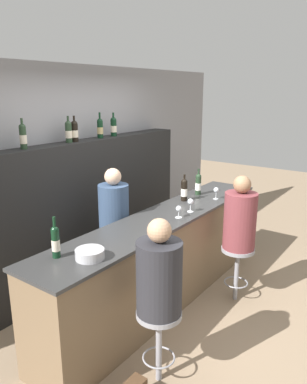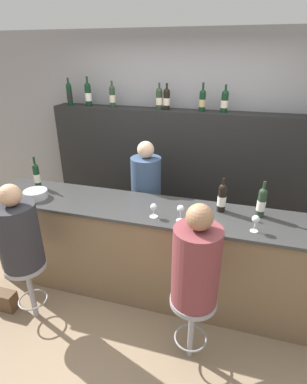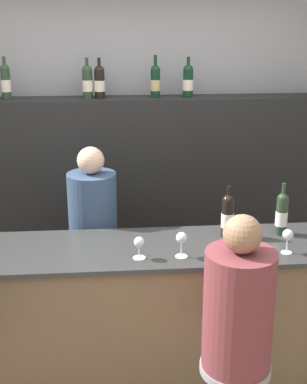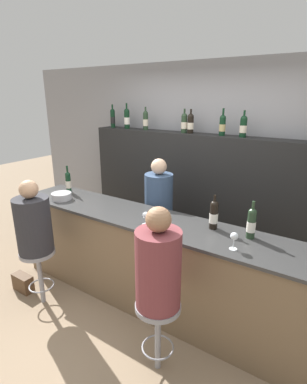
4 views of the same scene
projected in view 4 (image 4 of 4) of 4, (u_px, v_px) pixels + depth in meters
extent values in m
plane|color=#8C755B|center=(136.00, 318.00, 3.08)|extent=(16.00, 16.00, 0.00)
cube|color=gray|center=(208.00, 165.00, 3.97)|extent=(6.40, 0.05, 2.60)
cube|color=brown|center=(151.00, 264.00, 3.15)|extent=(3.38, 0.57, 0.98)
cube|color=#333333|center=(151.00, 220.00, 2.99)|extent=(3.42, 0.61, 0.03)
cube|color=black|center=(199.00, 201.00, 3.93)|extent=(3.21, 0.28, 1.73)
cylinder|color=black|center=(68.00, 183.00, 3.76)|extent=(0.06, 0.06, 0.23)
cylinder|color=beige|center=(68.00, 184.00, 3.77)|extent=(0.07, 0.07, 0.09)
sphere|color=black|center=(68.00, 175.00, 3.73)|extent=(0.06, 0.06, 0.06)
cylinder|color=black|center=(67.00, 170.00, 3.71)|extent=(0.02, 0.02, 0.10)
cylinder|color=black|center=(214.00, 217.00, 2.73)|extent=(0.08, 0.08, 0.23)
cylinder|color=white|center=(214.00, 218.00, 2.74)|extent=(0.08, 0.08, 0.09)
sphere|color=black|center=(214.00, 205.00, 2.70)|extent=(0.08, 0.08, 0.08)
cylinder|color=black|center=(215.00, 199.00, 2.68)|extent=(0.02, 0.02, 0.08)
cylinder|color=#233823|center=(251.00, 225.00, 2.55)|extent=(0.07, 0.07, 0.23)
cylinder|color=white|center=(251.00, 226.00, 2.55)|extent=(0.07, 0.07, 0.09)
sphere|color=#233823|center=(253.00, 213.00, 2.52)|extent=(0.07, 0.07, 0.07)
cylinder|color=#233823|center=(253.00, 206.00, 2.50)|extent=(0.02, 0.02, 0.09)
cylinder|color=black|center=(113.00, 119.00, 4.39)|extent=(0.07, 0.07, 0.23)
cylinder|color=black|center=(113.00, 120.00, 4.39)|extent=(0.07, 0.07, 0.09)
sphere|color=black|center=(112.00, 111.00, 4.35)|extent=(0.07, 0.07, 0.07)
cylinder|color=black|center=(112.00, 107.00, 4.33)|extent=(0.02, 0.02, 0.08)
cylinder|color=black|center=(127.00, 120.00, 4.25)|extent=(0.08, 0.08, 0.24)
cylinder|color=white|center=(127.00, 121.00, 4.25)|extent=(0.08, 0.08, 0.10)
sphere|color=black|center=(127.00, 111.00, 4.21)|extent=(0.08, 0.08, 0.08)
cylinder|color=black|center=(127.00, 107.00, 4.19)|extent=(0.02, 0.02, 0.09)
cylinder|color=#233823|center=(146.00, 122.00, 4.08)|extent=(0.07, 0.07, 0.22)
cylinder|color=beige|center=(146.00, 123.00, 4.08)|extent=(0.07, 0.07, 0.09)
sphere|color=#233823|center=(146.00, 114.00, 4.04)|extent=(0.07, 0.07, 0.07)
cylinder|color=#233823|center=(146.00, 110.00, 4.03)|extent=(0.02, 0.02, 0.07)
cylinder|color=#233823|center=(184.00, 125.00, 3.77)|extent=(0.07, 0.07, 0.20)
cylinder|color=beige|center=(184.00, 125.00, 3.77)|extent=(0.08, 0.08, 0.08)
sphere|color=#233823|center=(184.00, 116.00, 3.73)|extent=(0.07, 0.07, 0.07)
cylinder|color=#233823|center=(185.00, 112.00, 3.72)|extent=(0.02, 0.02, 0.08)
cylinder|color=black|center=(190.00, 125.00, 3.72)|extent=(0.08, 0.08, 0.20)
cylinder|color=beige|center=(190.00, 126.00, 3.72)|extent=(0.08, 0.08, 0.08)
sphere|color=black|center=(191.00, 117.00, 3.69)|extent=(0.08, 0.08, 0.08)
cylinder|color=black|center=(191.00, 112.00, 3.67)|extent=(0.02, 0.02, 0.08)
cylinder|color=black|center=(222.00, 127.00, 3.50)|extent=(0.07, 0.07, 0.20)
cylinder|color=tan|center=(222.00, 128.00, 3.50)|extent=(0.07, 0.07, 0.08)
sphere|color=black|center=(223.00, 118.00, 3.47)|extent=(0.07, 0.07, 0.07)
cylinder|color=black|center=(223.00, 113.00, 3.45)|extent=(0.02, 0.02, 0.10)
cylinder|color=black|center=(243.00, 128.00, 3.37)|extent=(0.08, 0.08, 0.20)
cylinder|color=beige|center=(243.00, 129.00, 3.37)|extent=(0.08, 0.08, 0.08)
sphere|color=black|center=(244.00, 119.00, 3.34)|extent=(0.08, 0.08, 0.08)
cylinder|color=black|center=(244.00, 114.00, 3.32)|extent=(0.02, 0.02, 0.08)
cylinder|color=silver|center=(146.00, 224.00, 2.84)|extent=(0.07, 0.07, 0.00)
cylinder|color=silver|center=(146.00, 221.00, 2.83)|extent=(0.01, 0.01, 0.07)
sphere|color=silver|center=(146.00, 215.00, 2.81)|extent=(0.06, 0.06, 0.06)
cylinder|color=silver|center=(167.00, 231.00, 2.72)|extent=(0.07, 0.07, 0.00)
cylinder|color=silver|center=(167.00, 226.00, 2.70)|extent=(0.01, 0.01, 0.08)
sphere|color=silver|center=(168.00, 219.00, 2.68)|extent=(0.07, 0.07, 0.07)
cylinder|color=silver|center=(233.00, 249.00, 2.39)|extent=(0.06, 0.06, 0.00)
cylinder|color=silver|center=(234.00, 244.00, 2.38)|extent=(0.01, 0.01, 0.08)
sphere|color=silver|center=(234.00, 236.00, 2.36)|extent=(0.06, 0.06, 0.06)
cylinder|color=#B7B7BC|center=(62.00, 196.00, 3.53)|extent=(0.23, 0.23, 0.08)
cylinder|color=gray|center=(41.00, 278.00, 3.23)|extent=(0.05, 0.05, 0.59)
torus|color=gray|center=(42.00, 285.00, 3.26)|extent=(0.27, 0.27, 0.02)
cylinder|color=gray|center=(37.00, 253.00, 3.14)|extent=(0.36, 0.36, 0.04)
cylinder|color=#28282D|center=(34.00, 225.00, 3.04)|extent=(0.36, 0.36, 0.58)
sphere|color=tan|center=(29.00, 189.00, 2.92)|extent=(0.18, 0.18, 0.18)
cylinder|color=gray|center=(158.00, 338.00, 2.43)|extent=(0.05, 0.05, 0.59)
torus|color=gray|center=(158.00, 347.00, 2.46)|extent=(0.27, 0.27, 0.02)
cylinder|color=gray|center=(158.00, 306.00, 2.34)|extent=(0.36, 0.36, 0.04)
cylinder|color=brown|center=(158.00, 269.00, 2.24)|extent=(0.35, 0.35, 0.62)
sphere|color=#936B4C|center=(158.00, 219.00, 2.11)|extent=(0.19, 0.19, 0.19)
cylinder|color=#334766|center=(159.00, 227.00, 3.62)|extent=(0.33, 0.33, 1.32)
sphere|color=#D8AD8C|center=(159.00, 166.00, 3.39)|extent=(0.18, 0.18, 0.18)
cube|color=#513823|center=(23.00, 283.00, 3.48)|extent=(0.26, 0.12, 0.20)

